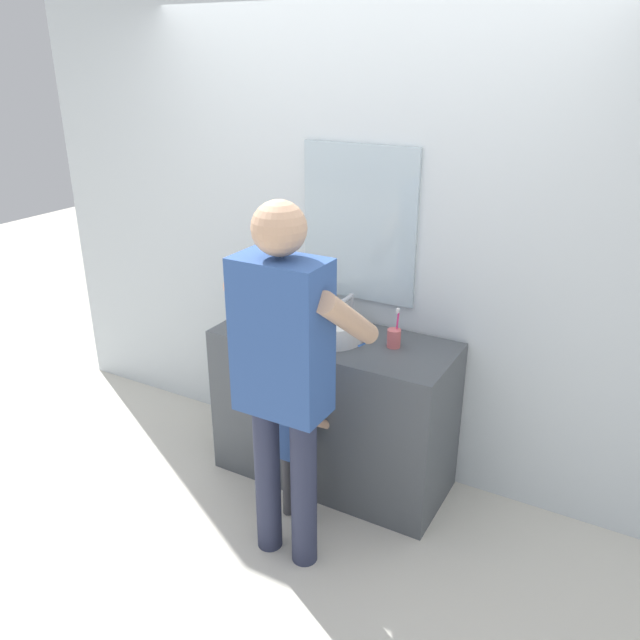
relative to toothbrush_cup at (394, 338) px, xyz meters
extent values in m
plane|color=silver|center=(-0.32, -0.35, -0.92)|extent=(14.00, 14.00, 0.00)
cube|color=silver|center=(-0.32, 0.27, 0.43)|extent=(4.40, 0.08, 2.70)
cube|color=silver|center=(-0.32, 0.22, 0.50)|extent=(0.65, 0.02, 0.83)
cube|color=#4C5156|center=(-0.32, -0.05, -0.48)|extent=(1.28, 0.54, 0.87)
cylinder|color=silver|center=(-0.32, -0.07, 0.00)|extent=(0.33, 0.33, 0.11)
cylinder|color=beige|center=(-0.32, -0.07, 0.01)|extent=(0.27, 0.27, 0.09)
cylinder|color=#B7BABF|center=(-0.32, 0.15, 0.04)|extent=(0.03, 0.03, 0.18)
cylinder|color=#B7BABF|center=(-0.32, 0.09, 0.12)|extent=(0.02, 0.12, 0.02)
cylinder|color=#B7BABF|center=(-0.39, 0.15, -0.03)|extent=(0.04, 0.04, 0.05)
cylinder|color=#B7BABF|center=(-0.25, 0.15, -0.03)|extent=(0.04, 0.04, 0.05)
cylinder|color=#D86666|center=(0.00, 0.00, 0.00)|extent=(0.07, 0.07, 0.09)
cylinder|color=#E5387F|center=(0.01, 0.01, 0.05)|extent=(0.02, 0.02, 0.17)
cube|color=white|center=(0.01, 0.01, 0.14)|extent=(0.01, 0.02, 0.02)
cylinder|color=gold|center=(-0.63, -0.04, 0.01)|extent=(0.06, 0.06, 0.13)
cylinder|color=#2D2D2D|center=(-0.63, -0.04, 0.10)|extent=(0.02, 0.02, 0.04)
cylinder|color=#47474C|center=(-0.37, -0.46, -0.74)|extent=(0.06, 0.06, 0.36)
cylinder|color=#47474C|center=(-0.27, -0.46, -0.74)|extent=(0.06, 0.06, 0.36)
cube|color=#33569E|center=(-0.32, -0.46, -0.40)|extent=(0.18, 0.10, 0.32)
sphere|color=#D8A884|center=(-0.32, -0.46, -0.18)|extent=(0.10, 0.10, 0.10)
cylinder|color=#D8A884|center=(-0.42, -0.37, -0.37)|extent=(0.04, 0.22, 0.17)
cylinder|color=#D8A884|center=(-0.22, -0.37, -0.37)|extent=(0.04, 0.22, 0.17)
cylinder|color=#2D334C|center=(-0.32, -0.70, -0.52)|extent=(0.12, 0.12, 0.80)
cylinder|color=#2D334C|center=(-0.12, -0.70, -0.52)|extent=(0.12, 0.12, 0.80)
cube|color=#33569E|center=(-0.22, -0.70, 0.23)|extent=(0.40, 0.23, 0.69)
sphere|color=#D8A884|center=(-0.22, -0.70, 0.69)|extent=(0.23, 0.23, 0.23)
cylinder|color=#D8A884|center=(-0.44, -0.52, 0.29)|extent=(0.10, 0.48, 0.38)
cylinder|color=#D8A884|center=(0.00, -0.52, 0.29)|extent=(0.10, 0.48, 0.38)
cylinder|color=blue|center=(0.00, -0.34, 0.10)|extent=(0.01, 0.14, 0.03)
cube|color=white|center=(0.00, -0.26, 0.12)|extent=(0.01, 0.02, 0.02)
camera|label=1|loc=(1.12, -2.74, 1.32)|focal=35.68mm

